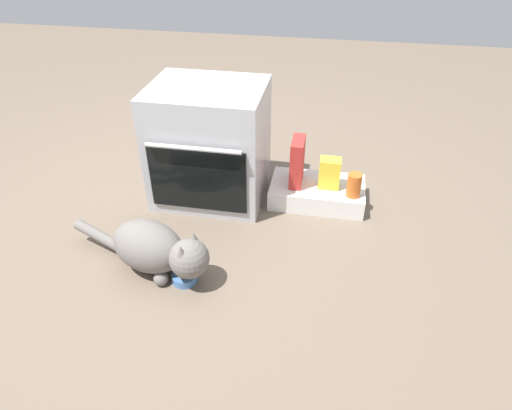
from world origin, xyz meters
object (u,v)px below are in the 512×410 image
object	(u,v)px
pantry_cabinet	(317,192)
snack_bag	(330,173)
oven	(209,144)
food_bowl	(185,277)
cat	(156,249)
sauce_jar	(354,185)
cereal_box	(297,162)

from	to	relation	value
pantry_cabinet	snack_bag	xyz separation A→B (m)	(0.06, -0.01, 0.15)
oven	food_bowl	bearing A→B (deg)	-84.98
cat	sauce_jar	xyz separation A→B (m)	(0.92, 0.67, 0.05)
snack_bag	cereal_box	bearing A→B (deg)	177.26
cat	pantry_cabinet	bearing A→B (deg)	63.62
pantry_cabinet	cat	distance (m)	1.04
cat	cereal_box	bearing A→B (deg)	69.04
oven	sauce_jar	size ratio (longest dim) A/B	4.85
pantry_cabinet	cat	xyz separation A→B (m)	(-0.72, -0.75, 0.08)
food_bowl	cat	distance (m)	0.19
food_bowl	snack_bag	bearing A→B (deg)	51.08
cereal_box	pantry_cabinet	bearing A→B (deg)	2.08
oven	snack_bag	bearing A→B (deg)	1.17
oven	snack_bag	distance (m)	0.71
cereal_box	food_bowl	bearing A→B (deg)	-119.19
food_bowl	cereal_box	xyz separation A→B (m)	(0.44, 0.79, 0.23)
food_bowl	cat	xyz separation A→B (m)	(-0.14, 0.04, 0.12)
oven	sauce_jar	world-z (taller)	oven
snack_bag	cereal_box	distance (m)	0.20
oven	food_bowl	distance (m)	0.83
cereal_box	sauce_jar	bearing A→B (deg)	-14.03
oven	food_bowl	size ratio (longest dim) A/B	5.66
cereal_box	oven	bearing A→B (deg)	-177.38
oven	cereal_box	size ratio (longest dim) A/B	2.42
food_bowl	cereal_box	size ratio (longest dim) A/B	0.43
snack_bag	sauce_jar	world-z (taller)	snack_bag
pantry_cabinet	food_bowl	size ratio (longest dim) A/B	4.60
oven	snack_bag	size ratio (longest dim) A/B	3.77
food_bowl	sauce_jar	distance (m)	1.06
cat	cereal_box	size ratio (longest dim) A/B	2.81
food_bowl	snack_bag	size ratio (longest dim) A/B	0.67
oven	cereal_box	xyz separation A→B (m)	(0.51, 0.02, -0.08)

